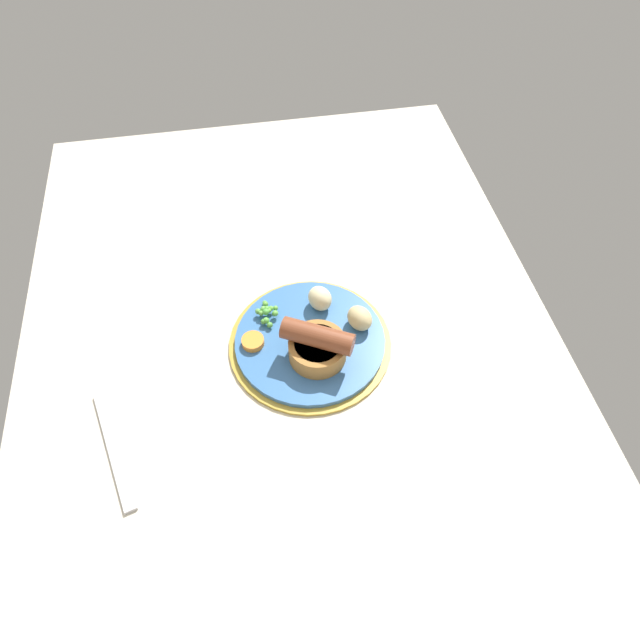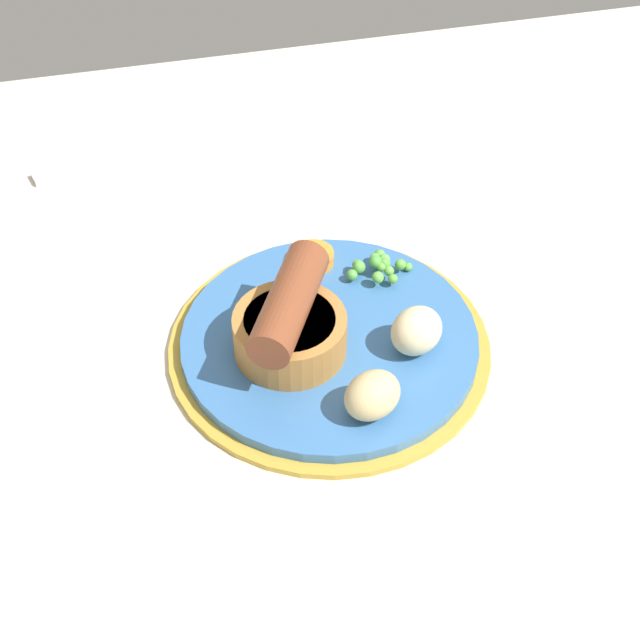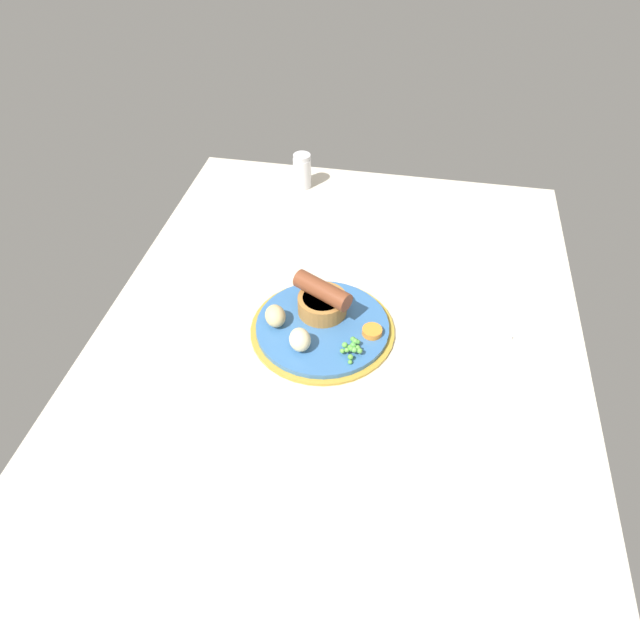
{
  "view_description": "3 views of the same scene",
  "coord_description": "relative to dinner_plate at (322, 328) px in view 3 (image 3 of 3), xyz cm",
  "views": [
    {
      "loc": [
        -50.46,
        4.33,
        72.49
      ],
      "look_at": [
        -1.24,
        -4.41,
        6.95
      ],
      "focal_mm": 32.0,
      "sensor_mm": 36.0,
      "label": 1
    },
    {
      "loc": [
        -15.34,
        -55.97,
        61.09
      ],
      "look_at": [
        -3.36,
        -3.32,
        6.98
      ],
      "focal_mm": 60.0,
      "sensor_mm": 36.0,
      "label": 2
    },
    {
      "loc": [
        63.18,
        9.18,
        70.83
      ],
      "look_at": [
        -0.82,
        -2.8,
        7.01
      ],
      "focal_mm": 32.0,
      "sensor_mm": 36.0,
      "label": 3
    }
  ],
  "objects": [
    {
      "name": "potato_chunk_2",
      "position": [
        1.19,
        -7.64,
        2.56
      ],
      "size": [
        5.2,
        4.79,
        3.45
      ],
      "primitive_type": "ellipsoid",
      "rotation": [
        0.0,
        0.0,
        3.58
      ],
      "color": "#CCB77F",
      "rests_on": "dinner_plate"
    },
    {
      "name": "dining_table",
      "position": [
        2.5,
        2.69,
        -2.07
      ],
      "size": [
        110.0,
        80.0,
        3.0
      ],
      "primitive_type": "cube",
      "color": "beige",
      "rests_on": "ground"
    },
    {
      "name": "salt_shaker",
      "position": [
        -43.78,
        -12.59,
        3.21
      ],
      "size": [
        3.95,
        3.95,
        7.65
      ],
      "color": "silver",
      "rests_on": "dining_table"
    },
    {
      "name": "potato_chunk_0",
      "position": [
        5.81,
        -2.53,
        2.68
      ],
      "size": [
        5.04,
        4.75,
        3.7
      ],
      "primitive_type": "ellipsoid",
      "rotation": [
        0.0,
        0.0,
        3.59
      ],
      "color": "beige",
      "rests_on": "dinner_plate"
    },
    {
      "name": "pea_pile",
      "position": [
        5.17,
        5.68,
        1.85
      ],
      "size": [
        5.39,
        3.5,
        1.9
      ],
      "color": "#60AA3F",
      "rests_on": "dinner_plate"
    },
    {
      "name": "carrot_slice_0",
      "position": [
        0.61,
        8.29,
        1.36
      ],
      "size": [
        4.63,
        4.63,
        1.05
      ],
      "primitive_type": "cylinder",
      "rotation": [
        0.0,
        0.0,
        2.37
      ],
      "color": "orange",
      "rests_on": "dinner_plate"
    },
    {
      "name": "dinner_plate",
      "position": [
        0.0,
        0.0,
        0.0
      ],
      "size": [
        23.99,
        23.99,
        1.4
      ],
      "color": "#B79333",
      "rests_on": "dining_table"
    },
    {
      "name": "fork",
      "position": [
        -12.13,
        27.89,
        -0.27
      ],
      "size": [
        17.79,
        6.28,
        0.6
      ],
      "primitive_type": "cube",
      "rotation": [
        0.0,
        0.0,
        0.27
      ],
      "color": "silver",
      "rests_on": "dining_table"
    },
    {
      "name": "sausage_pudding",
      "position": [
        -3.08,
        -0.6,
        3.44
      ],
      "size": [
        8.25,
        10.39,
        6.33
      ],
      "rotation": [
        0.0,
        0.0,
        4.22
      ],
      "color": "#AD7538",
      "rests_on": "dinner_plate"
    }
  ]
}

